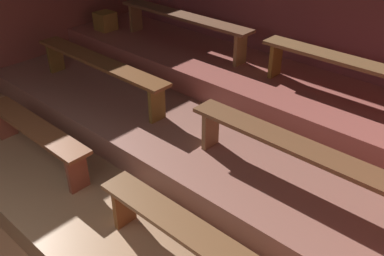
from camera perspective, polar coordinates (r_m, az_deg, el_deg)
The scene contains 12 objects.
ground at distance 4.63m, azimuth -6.08°, elevation -9.95°, with size 7.04×5.78×0.08m, color #8D5B3D.
wall_back at distance 5.71m, azimuth 12.58°, elevation 13.41°, with size 7.04×0.06×2.61m, color brown.
platform_lower at distance 4.84m, azimuth -0.84°, elevation -4.76°, with size 6.24×3.75×0.30m, color #8D6748.
platform_middle at distance 5.05m, azimuth 3.67°, elevation 0.87°, with size 6.24×2.58×0.30m, color brown.
platform_upper at distance 5.39m, azimuth 8.23°, elevation 6.22°, with size 6.24×1.26×0.30m, color #964F46.
bench_lower_left at distance 4.74m, azimuth -20.50°, elevation -0.58°, with size 1.69×0.27×0.45m.
bench_lower_right at distance 3.30m, azimuth -1.09°, elevation -14.15°, with size 1.69×0.27×0.45m.
bench_middle_left at distance 5.36m, azimuth -12.50°, elevation 8.25°, with size 2.28×0.27×0.45m.
bench_middle_right at distance 3.69m, azimuth 14.82°, elevation -3.48°, with size 2.28×0.27×0.45m.
bench_upper_left at distance 5.98m, azimuth -1.26°, elevation 14.41°, with size 2.23×0.27×0.45m.
bench_upper_right at distance 4.72m, azimuth 21.73°, elevation 7.35°, with size 2.23×0.27×0.45m.
wooden_crate_upper at distance 6.86m, azimuth -11.66°, elevation 14.03°, with size 0.27×0.27×0.27m, color brown.
Camera 1 is at (2.67, 0.26, 3.02)m, focal length 39.32 mm.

